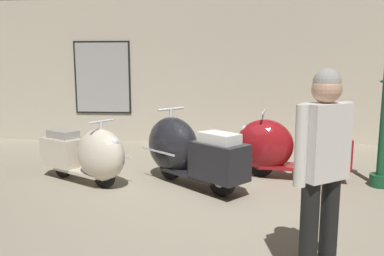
# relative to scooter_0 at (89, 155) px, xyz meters

# --- Properties ---
(ground_plane) EXTENTS (60.00, 60.00, 0.00)m
(ground_plane) POSITION_rel_scooter_0_xyz_m (1.78, -0.67, -0.45)
(ground_plane) COLOR gray
(showroom_back_wall) EXTENTS (18.00, 0.24, 3.25)m
(showroom_back_wall) POSITION_rel_scooter_0_xyz_m (1.76, 3.47, 1.17)
(showroom_back_wall) COLOR #BCB29E
(showroom_back_wall) RESTS_ON ground
(scooter_0) EXTENTS (1.63, 1.23, 0.99)m
(scooter_0) POSITION_rel_scooter_0_xyz_m (0.00, 0.00, 0.00)
(scooter_0) COLOR black
(scooter_0) RESTS_ON ground
(scooter_1) EXTENTS (1.71, 1.63, 1.13)m
(scooter_1) POSITION_rel_scooter_0_xyz_m (1.44, 0.11, 0.06)
(scooter_1) COLOR black
(scooter_1) RESTS_ON ground
(scooter_2) EXTENTS (1.80, 0.80, 1.06)m
(scooter_2) POSITION_rel_scooter_0_xyz_m (2.93, 0.55, 0.03)
(scooter_2) COLOR black
(scooter_2) RESTS_ON ground
(visitor_0) EXTENTS (0.50, 0.42, 1.74)m
(visitor_0) POSITION_rel_scooter_0_xyz_m (2.77, -2.42, 0.55)
(visitor_0) COLOR black
(visitor_0) RESTS_ON ground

